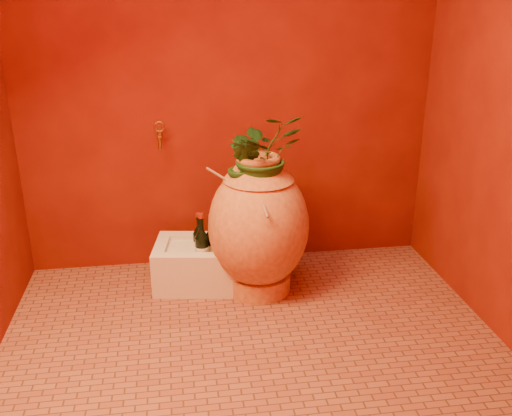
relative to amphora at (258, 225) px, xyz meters
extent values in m
plane|color=brown|center=(-0.11, -0.56, -0.41)|extent=(2.50, 2.50, 0.00)
cube|color=#5D0D05|center=(-0.11, 0.44, 0.84)|extent=(2.50, 0.02, 2.50)
cylinder|color=orange|center=(0.00, 0.00, -0.35)|extent=(0.40, 0.40, 0.11)
ellipsoid|color=orange|center=(0.00, 0.00, 0.00)|extent=(0.61, 0.61, 0.72)
cone|color=orange|center=(0.00, 0.00, 0.33)|extent=(0.42, 0.42, 0.11)
torus|color=orange|center=(0.00, 0.00, 0.39)|extent=(0.26, 0.26, 0.04)
cylinder|color=olive|center=(-0.08, -0.05, 0.23)|extent=(0.42, 0.17, 0.25)
cylinder|color=olive|center=(-0.02, -0.12, 0.26)|extent=(0.06, 0.37, 0.19)
cylinder|color=olive|center=(0.10, -0.08, 0.27)|extent=(0.11, 0.31, 0.19)
cube|color=beige|center=(-0.32, 0.12, -0.29)|extent=(0.60, 0.45, 0.23)
cube|color=beige|center=(-0.32, 0.27, -0.16)|extent=(0.56, 0.15, 0.03)
cube|color=beige|center=(-0.32, -0.03, -0.16)|extent=(0.56, 0.15, 0.03)
cube|color=beige|center=(-0.56, 0.12, -0.16)|extent=(0.11, 0.24, 0.03)
cube|color=beige|center=(-0.08, 0.12, -0.16)|extent=(0.11, 0.24, 0.03)
cylinder|color=black|center=(-0.32, 0.05, -0.17)|extent=(0.08, 0.08, 0.19)
cone|color=black|center=(-0.32, 0.05, -0.05)|extent=(0.08, 0.08, 0.05)
cylinder|color=black|center=(-0.32, 0.05, 0.01)|extent=(0.03, 0.03, 0.07)
cylinder|color=maroon|center=(-0.32, 0.05, 0.06)|extent=(0.03, 0.03, 0.03)
cylinder|color=silver|center=(-0.32, 0.05, -0.17)|extent=(0.08, 0.08, 0.08)
cylinder|color=black|center=(-0.26, 0.10, -0.18)|extent=(0.07, 0.07, 0.17)
cone|color=black|center=(-0.26, 0.10, -0.07)|extent=(0.07, 0.07, 0.05)
cylinder|color=black|center=(-0.26, 0.10, -0.01)|extent=(0.02, 0.02, 0.07)
cylinder|color=maroon|center=(-0.26, 0.10, 0.03)|extent=(0.03, 0.03, 0.02)
cylinder|color=silver|center=(-0.26, 0.10, -0.18)|extent=(0.08, 0.08, 0.08)
cylinder|color=black|center=(-0.33, 0.17, -0.18)|extent=(0.07, 0.07, 0.16)
cone|color=black|center=(-0.33, 0.17, -0.08)|extent=(0.07, 0.07, 0.05)
cylinder|color=black|center=(-0.33, 0.17, -0.02)|extent=(0.02, 0.02, 0.06)
cylinder|color=maroon|center=(-0.33, 0.17, 0.02)|extent=(0.03, 0.03, 0.02)
cylinder|color=silver|center=(-0.33, 0.17, -0.18)|extent=(0.07, 0.07, 0.07)
cylinder|color=#A26E25|center=(-0.53, 0.38, 0.45)|extent=(0.02, 0.13, 0.02)
cylinder|color=#A26E25|center=(-0.53, 0.31, 0.41)|extent=(0.02, 0.02, 0.08)
torus|color=#A26E25|center=(-0.53, 0.38, 0.50)|extent=(0.07, 0.01, 0.07)
cylinder|color=#A26E25|center=(-0.53, 0.38, 0.48)|extent=(0.01, 0.01, 0.05)
imported|color=#1A4117|center=(0.02, -0.01, 0.42)|extent=(0.48, 0.43, 0.45)
imported|color=#1A4117|center=(-0.09, -0.04, 0.37)|extent=(0.23, 0.23, 0.33)
camera|label=1|loc=(-0.46, -2.94, 1.25)|focal=40.00mm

